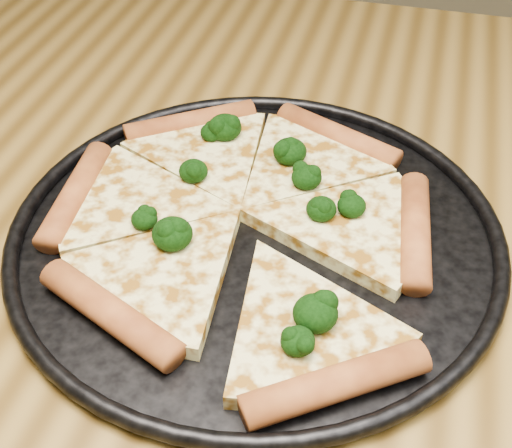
# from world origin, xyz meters

# --- Properties ---
(dining_table) EXTENTS (1.20, 0.90, 0.75)m
(dining_table) POSITION_xyz_m (0.00, 0.00, 0.66)
(dining_table) COLOR brown
(dining_table) RESTS_ON ground
(pizza_pan) EXTENTS (0.40, 0.40, 0.02)m
(pizza_pan) POSITION_xyz_m (-0.08, -0.03, 0.76)
(pizza_pan) COLOR black
(pizza_pan) RESTS_ON dining_table
(pizza) EXTENTS (0.33, 0.36, 0.02)m
(pizza) POSITION_xyz_m (-0.09, -0.03, 0.77)
(pizza) COLOR #FDF49B
(pizza) RESTS_ON pizza_pan
(broccoli_florets) EXTENTS (0.18, 0.26, 0.02)m
(broccoli_florets) POSITION_xyz_m (-0.08, -0.02, 0.78)
(broccoli_florets) COLOR black
(broccoli_florets) RESTS_ON pizza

